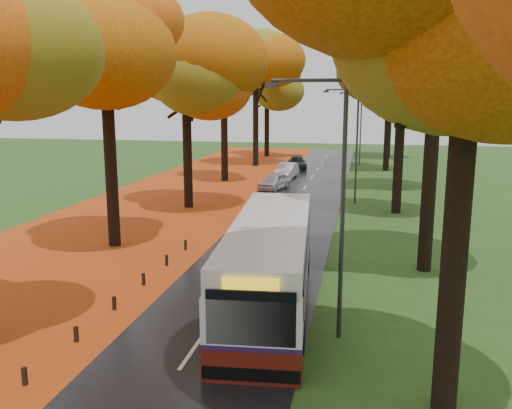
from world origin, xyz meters
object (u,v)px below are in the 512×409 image
(streetlamp_near, at_px, (335,189))
(bus, at_px, (270,261))
(car_silver, at_px, (287,170))
(streetlamp_far, at_px, (359,122))
(car_dark, at_px, (297,163))
(streetlamp_mid, at_px, (353,137))
(car_white, at_px, (274,181))

(streetlamp_near, height_order, bus, streetlamp_near)
(bus, relative_size, car_silver, 2.78)
(streetlamp_far, xyz_separation_m, bus, (-2.34, -41.72, -3.07))
(car_dark, bearing_deg, bus, -95.98)
(car_dark, bearing_deg, streetlamp_mid, -82.79)
(streetlamp_mid, bearing_deg, streetlamp_near, -90.00)
(car_silver, bearing_deg, streetlamp_near, -75.84)
(car_white, distance_m, car_dark, 13.10)
(car_white, relative_size, car_dark, 0.88)
(streetlamp_far, relative_size, bus, 0.68)
(bus, xyz_separation_m, car_dark, (-3.74, 37.49, -0.98))
(streetlamp_mid, bearing_deg, streetlamp_far, 90.00)
(bus, bearing_deg, car_white, 94.30)
(streetlamp_mid, height_order, bus, streetlamp_mid)
(streetlamp_near, distance_m, car_silver, 33.80)
(car_silver, bearing_deg, bus, -79.32)
(streetlamp_far, height_order, car_dark, streetlamp_far)
(streetlamp_far, bearing_deg, car_dark, -145.20)
(car_white, bearing_deg, bus, -63.46)
(car_silver, bearing_deg, car_white, -87.56)
(streetlamp_mid, bearing_deg, car_white, 143.41)
(streetlamp_near, xyz_separation_m, car_white, (-6.30, 26.67, -4.02))
(car_white, bearing_deg, car_dark, 106.38)
(streetlamp_far, distance_m, car_dark, 8.44)
(streetlamp_mid, distance_m, car_silver, 13.22)
(car_dark, bearing_deg, streetlamp_far, 23.12)
(streetlamp_mid, xyz_separation_m, car_dark, (-6.08, 17.77, -4.05))
(streetlamp_mid, bearing_deg, car_dark, 108.89)
(car_white, height_order, car_silver, car_silver)
(streetlamp_mid, height_order, car_dark, streetlamp_mid)
(car_dark, bearing_deg, streetlamp_near, -92.99)
(car_white, bearing_deg, streetlamp_mid, -19.27)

